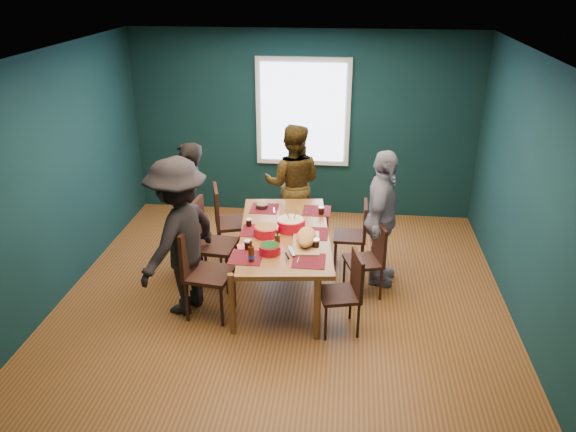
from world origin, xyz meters
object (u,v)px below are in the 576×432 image
Objects in this scene: person_right at (381,219)px; bowl_herbs at (270,249)px; chair_left_mid at (206,237)px; bowl_salad at (266,231)px; dining_table at (285,238)px; person_far_left at (190,208)px; chair_right_near at (348,287)px; chair_left_far at (226,217)px; bowl_dumpling at (291,224)px; person_near_left at (179,237)px; person_back at (293,184)px; chair_right_mid at (371,254)px; chair_right_far at (357,230)px; cutting_board at (306,238)px; chair_left_near at (200,265)px.

person_right is 1.45m from bowl_herbs.
bowl_salad is at bearing -7.57° from chair_left_mid.
bowl_herbs is at bearing -29.62° from chair_left_mid.
person_far_left is at bearing 154.23° from dining_table.
chair_right_near is 1.13m from bowl_salad.
chair_left_far is at bearing 88.06° from chair_left_mid.
bowl_dumpling reaches higher than bowl_herbs.
person_near_left reaches higher than person_far_left.
person_right reaches higher than dining_table.
person_back is (1.15, 0.93, 0.01)m from person_far_left.
chair_right_near is 0.53× the size of person_back.
bowl_herbs is at bearing 153.15° from chair_right_near.
dining_table is 1.18× the size of person_near_left.
chair_left_far is (-0.84, 0.73, -0.11)m from dining_table.
chair_right_mid is at bearing -37.42° from chair_left_far.
chair_left_far reaches higher than dining_table.
dining_table is 1.98× the size of chair_left_mid.
person_back reaches higher than chair_right_near.
chair_left_mid is at bearing -113.55° from chair_left_far.
chair_right_mid is 0.53× the size of person_back.
chair_right_mid is at bearing -75.28° from chair_right_far.
chair_left_mid is 1.24m from cutting_board.
chair_right_far is 1.00× the size of chair_right_mid.
chair_left_mid is at bearing 105.86° from chair_left_near.
person_far_left is (-1.19, 0.41, 0.13)m from dining_table.
bowl_salad is (-1.28, -0.43, -0.01)m from person_right.
dining_table is 2.38× the size of chair_right_near.
person_back is 0.94× the size of person_near_left.
cutting_board is (1.46, -0.68, 0.01)m from person_far_left.
person_right is 1.35m from bowl_salad.
person_far_left reaches higher than bowl_dumpling.
chair_right_near is 3.17× the size of bowl_salad.
chair_right_near is 0.89m from bowl_herbs.
person_near_left is at bearing -152.83° from bowl_dumpling.
bowl_herbs is at bearing -107.26° from dining_table.
chair_left_near is at bearing -106.16° from chair_left_far.
person_back reaches higher than chair_left_mid.
person_far_left is at bearing -149.53° from person_near_left.
chair_left_far reaches higher than bowl_salad.
chair_left_far is 0.54m from person_far_left.
chair_left_mid is 1.47× the size of cutting_board.
person_near_left is (-0.22, -1.23, 0.30)m from chair_left_far.
bowl_salad is (-1.17, -0.14, 0.30)m from chair_right_mid.
bowl_dumpling reaches higher than cutting_board.
bowl_salad is at bearing 84.91° from person_back.
person_far_left is at bearing -154.70° from chair_left_far.
bowl_dumpling is at bearing 6.05° from chair_left_mid.
person_far_left is at bearing 165.16° from bowl_dumpling.
chair_left_far is at bearing 120.90° from bowl_herbs.
chair_right_near is at bearing -46.93° from cutting_board.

